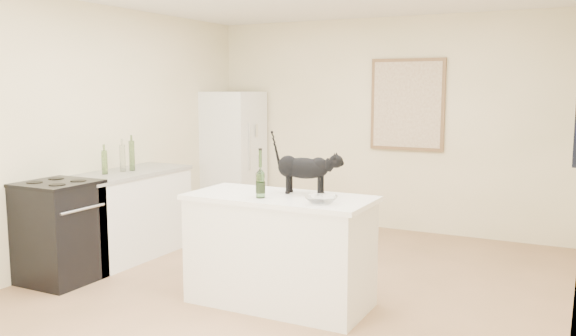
{
  "coord_description": "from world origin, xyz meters",
  "views": [
    {
      "loc": [
        2.3,
        -4.37,
        1.77
      ],
      "look_at": [
        0.15,
        -0.15,
        1.12
      ],
      "focal_mm": 37.28,
      "sensor_mm": 36.0,
      "label": 1
    }
  ],
  "objects_px": {
    "black_cat": "(304,171)",
    "glass_bowl": "(321,200)",
    "stove": "(59,233)",
    "wine_bottle": "(260,176)",
    "fridge": "(233,156)"
  },
  "relations": [
    {
      "from": "stove",
      "to": "wine_bottle",
      "type": "distance_m",
      "value": 2.07
    },
    {
      "from": "wine_bottle",
      "to": "fridge",
      "type": "bearing_deg",
      "value": 125.97
    },
    {
      "from": "fridge",
      "to": "wine_bottle",
      "type": "xyz_separation_m",
      "value": [
        1.96,
        -2.7,
        0.22
      ]
    },
    {
      "from": "stove",
      "to": "black_cat",
      "type": "distance_m",
      "value": 2.35
    },
    {
      "from": "black_cat",
      "to": "glass_bowl",
      "type": "height_order",
      "value": "black_cat"
    },
    {
      "from": "black_cat",
      "to": "glass_bowl",
      "type": "distance_m",
      "value": 0.46
    },
    {
      "from": "black_cat",
      "to": "stove",
      "type": "bearing_deg",
      "value": -172.55
    },
    {
      "from": "stove",
      "to": "black_cat",
      "type": "bearing_deg",
      "value": 14.31
    },
    {
      "from": "wine_bottle",
      "to": "glass_bowl",
      "type": "bearing_deg",
      "value": -0.89
    },
    {
      "from": "stove",
      "to": "fridge",
      "type": "xyz_separation_m",
      "value": [
        0.0,
        2.95,
        0.4
      ]
    },
    {
      "from": "stove",
      "to": "fridge",
      "type": "height_order",
      "value": "fridge"
    },
    {
      "from": "fridge",
      "to": "stove",
      "type": "bearing_deg",
      "value": -90.0
    },
    {
      "from": "stove",
      "to": "glass_bowl",
      "type": "height_order",
      "value": "glass_bowl"
    },
    {
      "from": "stove",
      "to": "glass_bowl",
      "type": "relative_size",
      "value": 3.74
    },
    {
      "from": "fridge",
      "to": "wine_bottle",
      "type": "distance_m",
      "value": 3.34
    }
  ]
}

